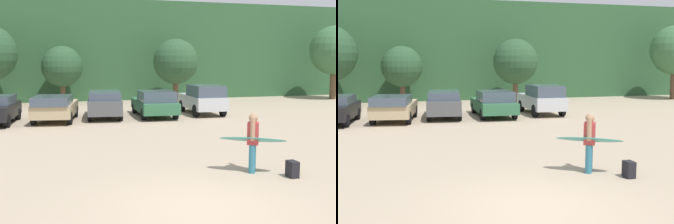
{
  "view_description": "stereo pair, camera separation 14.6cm",
  "coord_description": "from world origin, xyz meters",
  "views": [
    {
      "loc": [
        -3.09,
        -8.26,
        3.17
      ],
      "look_at": [
        1.46,
        7.54,
        1.11
      ],
      "focal_mm": 44.94,
      "sensor_mm": 36.0,
      "label": 1
    },
    {
      "loc": [
        -2.95,
        -8.29,
        3.17
      ],
      "look_at": [
        1.46,
        7.54,
        1.11
      ],
      "focal_mm": 44.94,
      "sensor_mm": 36.0,
      "label": 2
    }
  ],
  "objects": [
    {
      "name": "parked_car_tan",
      "position": [
        -2.75,
        13.84,
        0.75
      ],
      "size": [
        2.55,
        4.34,
        1.38
      ],
      "rotation": [
        0.0,
        0.0,
        1.4
      ],
      "color": "tan",
      "rests_on": "ground_plane"
    },
    {
      "name": "ground_plane",
      "position": [
        0.0,
        0.0,
        0.0
      ],
      "size": [
        120.0,
        120.0,
        0.0
      ],
      "primitive_type": "plane",
      "color": "tan"
    },
    {
      "name": "tree_center_right",
      "position": [
        -2.04,
        22.27,
        2.67
      ],
      "size": [
        2.88,
        2.88,
        4.12
      ],
      "color": "brown",
      "rests_on": "ground_plane"
    },
    {
      "name": "parked_car_forest_green",
      "position": [
        2.63,
        14.29,
        0.76
      ],
      "size": [
        2.13,
        4.62,
        1.47
      ],
      "rotation": [
        0.0,
        0.0,
        1.53
      ],
      "color": "#2D6642",
      "rests_on": "ground_plane"
    },
    {
      "name": "surfboard_teal",
      "position": [
        2.39,
        2.22,
        0.94
      ],
      "size": [
        1.87,
        1.4,
        0.25
      ],
      "rotation": [
        0.0,
        0.0,
        2.61
      ],
      "color": "teal"
    },
    {
      "name": "tree_center",
      "position": [
        6.02,
        21.34,
        3.01
      ],
      "size": [
        3.3,
        3.3,
        4.68
      ],
      "color": "brown",
      "rests_on": "ground_plane"
    },
    {
      "name": "backpack_dropped",
      "position": [
        3.21,
        1.45,
        0.22
      ],
      "size": [
        0.24,
        0.34,
        0.45
      ],
      "color": "black",
      "rests_on": "ground_plane"
    },
    {
      "name": "person_adult",
      "position": [
        2.43,
        2.26,
        0.94
      ],
      "size": [
        0.5,
        0.68,
        1.67
      ],
      "rotation": [
        0.0,
        0.0,
        2.62
      ],
      "color": "teal",
      "rests_on": "ground_plane"
    },
    {
      "name": "parked_car_silver",
      "position": [
        5.58,
        14.53,
        0.9
      ],
      "size": [
        1.9,
        4.08,
        1.72
      ],
      "rotation": [
        0.0,
        0.0,
        1.55
      ],
      "color": "silver",
      "rests_on": "ground_plane"
    },
    {
      "name": "hillside_ridge",
      "position": [
        0.0,
        30.09,
        3.87
      ],
      "size": [
        108.0,
        12.0,
        7.75
      ],
      "primitive_type": "cube",
      "color": "#2D5633",
      "rests_on": "ground_plane"
    },
    {
      "name": "parked_car_dark_gray",
      "position": [
        -0.08,
        14.7,
        0.8
      ],
      "size": [
        2.3,
        4.73,
        1.47
      ],
      "rotation": [
        0.0,
        0.0,
        1.45
      ],
      "color": "#4C4F54",
      "rests_on": "ground_plane"
    }
  ]
}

